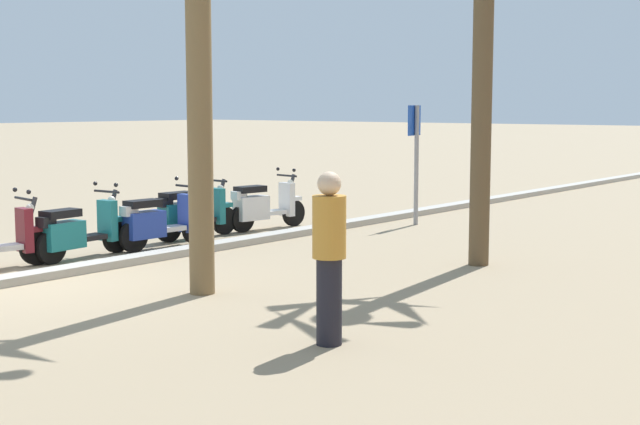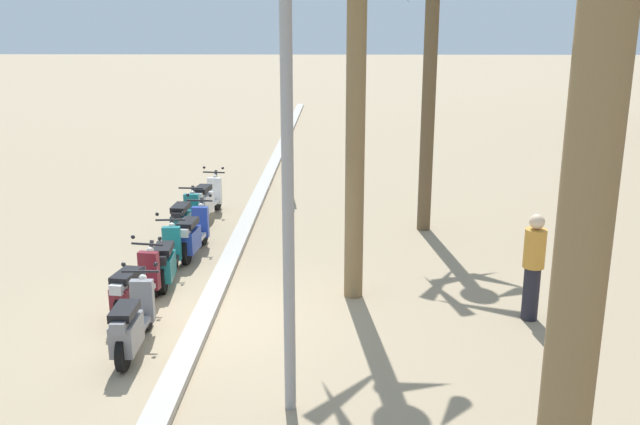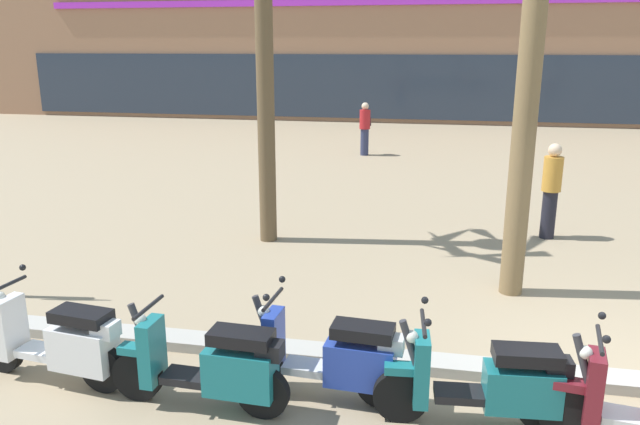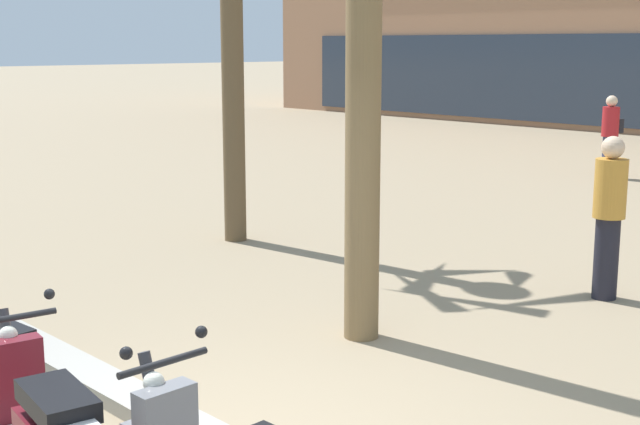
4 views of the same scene
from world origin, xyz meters
The scene contains 7 objects.
mall_facade_backdrop centered at (0.92, 27.19, 5.25)m, with size 50.39×11.12×10.53m.
scooter_white_far_back centered at (-5.96, -1.05, 0.46)m, with size 1.83×0.60×1.17m.
scooter_teal_mid_centre centered at (-4.23, -1.22, 0.46)m, with size 1.84×0.56×1.04m.
scooter_blue_tail_end centered at (-3.13, -0.82, 0.46)m, with size 1.81×0.56×1.17m.
scooter_teal_lead_nearest centered at (-1.64, -0.99, 0.45)m, with size 1.84×0.56×1.17m.
pedestrian_strolling_near_curb centered at (-4.53, 13.27, 0.89)m, with size 0.34×0.46×1.67m.
pedestrian_by_palm_tree centered at (-0.16, 5.22, 0.93)m, with size 0.34×0.34×1.75m.
Camera 3 is at (-2.20, -6.24, 3.46)m, focal length 34.62 mm.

